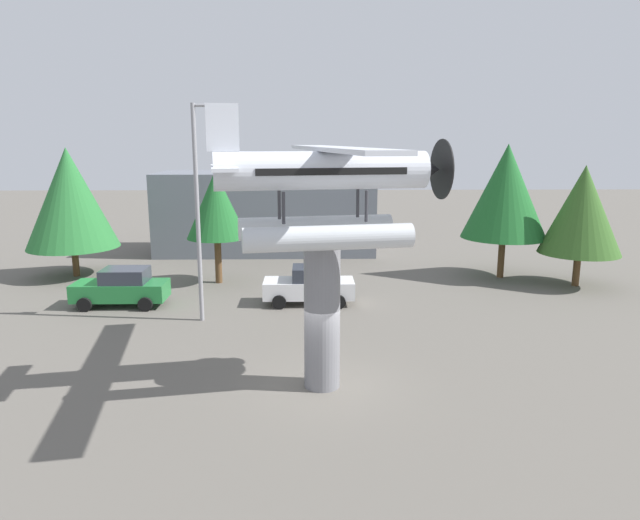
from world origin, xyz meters
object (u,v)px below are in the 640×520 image
streetlight_primary (201,200)px  tree_center_back (506,192)px  car_mid_white (310,285)px  storefront_building (267,212)px  tree_far_east (582,210)px  car_near_green (122,287)px  display_pedestal (322,317)px  floatplane_monument (327,187)px  tree_west (70,198)px  tree_east (216,205)px

streetlight_primary → tree_center_back: bearing=26.2°
car_mid_white → tree_center_back: (10.62, 4.97, 3.89)m
storefront_building → tree_far_east: tree_far_east is taller
car_near_green → tree_far_east: 23.06m
storefront_building → display_pedestal: bearing=-81.6°
display_pedestal → storefront_building: (-3.24, 22.00, 0.44)m
display_pedestal → tree_far_east: 18.34m
car_near_green → streetlight_primary: streetlight_primary is taller
streetlight_primary → tree_center_back: size_ratio=1.22×
tree_far_east → tree_center_back: bearing=149.6°
floatplane_monument → tree_center_back: (10.16, 14.09, -1.41)m
display_pedestal → storefront_building: 22.24m
car_near_green → tree_west: (-4.47, 5.95, 3.50)m
storefront_building → tree_center_back: 15.80m
display_pedestal → tree_center_back: size_ratio=0.62×
display_pedestal → tree_center_back: tree_center_back is taller
display_pedestal → floatplane_monument: bearing=9.6°
floatplane_monument → streetlight_primary: size_ratio=1.17×
storefront_building → tree_east: bearing=-102.6°
storefront_building → tree_center_back: (13.53, -7.89, 2.07)m
car_mid_white → tree_east: size_ratio=0.71×
tree_west → tree_center_back: bearing=-1.9°
car_near_green → storefront_building: 14.39m
floatplane_monument → storefront_building: 22.51m
storefront_building → car_near_green: bearing=-113.8°
car_near_green → tree_center_back: size_ratio=0.57×
streetlight_primary → car_near_green: bearing=152.1°
car_near_green → streetlight_primary: 6.40m
tree_east → streetlight_primary: bearing=-86.0°
streetlight_primary → tree_east: streetlight_primary is taller
car_near_green → tree_west: tree_west is taller
display_pedestal → car_near_green: 12.75m
display_pedestal → tree_center_back: (10.29, 14.11, 2.51)m
floatplane_monument → tree_east: floatplane_monument is taller
display_pedestal → storefront_building: storefront_building is taller
car_mid_white → tree_west: 14.75m
streetlight_primary → tree_far_east: bearing=16.5°
car_mid_white → storefront_building: 13.31m
car_near_green → storefront_building: (5.76, 13.07, 1.81)m
floatplane_monument → car_near_green: bearing=126.1°
floatplane_monument → car_near_green: 13.81m
floatplane_monument → tree_far_east: floatplane_monument is taller
car_near_green → tree_west: 8.22m
tree_east → tree_far_east: bearing=-3.1°
tree_east → tree_far_east: (18.84, -1.03, -0.18)m
car_near_green → storefront_building: size_ratio=0.29×
car_near_green → car_mid_white: bearing=-178.6°
display_pedestal → streetlight_primary: 8.70m
car_mid_white → storefront_building: size_ratio=0.29×
display_pedestal → tree_west: (-13.46, 14.88, 2.12)m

